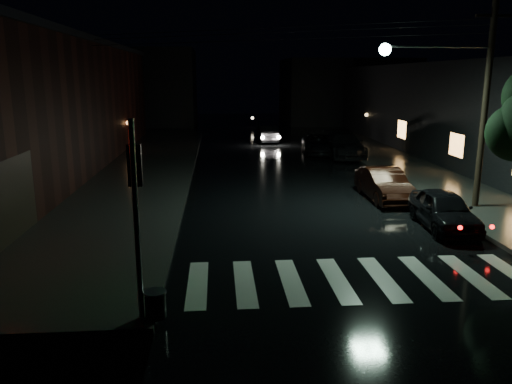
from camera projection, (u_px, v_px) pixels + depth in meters
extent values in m
plane|color=black|center=(246.00, 291.00, 12.25)|extent=(120.00, 120.00, 0.00)
cube|color=#282826|center=(132.00, 178.00, 25.45)|extent=(6.00, 44.00, 0.15)
cube|color=#282826|center=(418.00, 174.00, 26.59)|extent=(4.00, 44.00, 0.15)
cube|color=black|center=(507.00, 113.00, 30.34)|extent=(10.00, 40.00, 6.00)
cube|color=black|center=(130.00, 87.00, 54.29)|extent=(14.00, 10.00, 8.00)
cube|color=black|center=(346.00, 91.00, 56.22)|extent=(14.00, 10.00, 7.00)
cube|color=beige|center=(360.00, 279.00, 12.96)|extent=(9.00, 3.00, 0.01)
cylinder|color=slate|center=(137.00, 223.00, 10.11)|extent=(0.12, 0.12, 4.20)
cylinder|color=black|center=(156.00, 305.00, 10.55)|extent=(0.44, 0.44, 0.55)
cylinder|color=slate|center=(155.00, 292.00, 10.48)|extent=(0.48, 0.48, 0.04)
cube|color=black|center=(135.00, 165.00, 10.03)|extent=(0.28, 0.16, 0.85)
sphere|color=#0CFF33|center=(136.00, 177.00, 10.17)|extent=(0.20, 0.20, 0.20)
cylinder|color=black|center=(485.00, 103.00, 18.83)|extent=(0.24, 0.24, 8.00)
cube|color=black|center=(494.00, 16.00, 18.12)|extent=(1.40, 0.10, 0.10)
cylinder|color=slate|center=(439.00, 47.00, 18.22)|extent=(4.00, 0.08, 0.08)
sphere|color=#BFFFD8|center=(385.00, 49.00, 18.09)|extent=(0.44, 0.44, 0.44)
imported|color=black|center=(444.00, 210.00, 17.20)|extent=(1.82, 3.97, 1.32)
imported|color=black|center=(384.00, 184.00, 21.17)|extent=(1.47, 4.14, 1.36)
imported|color=black|center=(344.00, 145.00, 32.60)|extent=(2.39, 5.49, 1.57)
imported|color=black|center=(319.00, 144.00, 33.79)|extent=(2.70, 4.91, 1.30)
imported|color=black|center=(267.00, 134.00, 39.94)|extent=(1.50, 4.08, 1.34)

